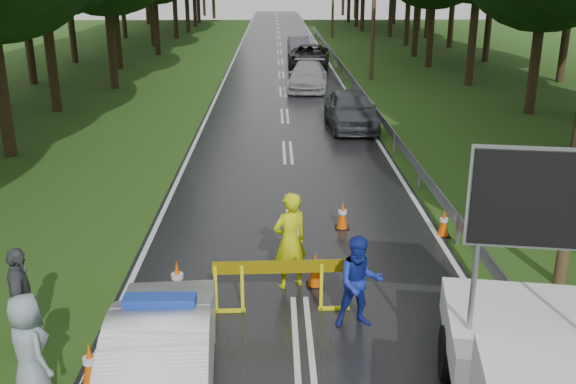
{
  "coord_description": "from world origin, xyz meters",
  "views": [
    {
      "loc": [
        -0.45,
        -9.39,
        5.85
      ],
      "look_at": [
        -0.16,
        3.98,
        1.3
      ],
      "focal_mm": 40.0,
      "sensor_mm": 36.0,
      "label": 1
    }
  ],
  "objects_px": {
    "queue_car_first": "(350,109)",
    "queue_car_second": "(308,76)",
    "civilian": "(360,282)",
    "barrier": "(282,273)",
    "queue_car_third": "(309,57)",
    "police_sedan": "(163,347)",
    "officer": "(290,241)",
    "queue_car_fourth": "(299,47)"
  },
  "relations": [
    {
      "from": "queue_car_first",
      "to": "queue_car_second",
      "type": "height_order",
      "value": "queue_car_first"
    },
    {
      "from": "civilian",
      "to": "queue_car_second",
      "type": "bearing_deg",
      "value": 83.61
    },
    {
      "from": "barrier",
      "to": "queue_car_third",
      "type": "height_order",
      "value": "queue_car_third"
    },
    {
      "from": "police_sedan",
      "to": "queue_car_first",
      "type": "bearing_deg",
      "value": -109.56
    },
    {
      "from": "police_sedan",
      "to": "officer",
      "type": "relative_size",
      "value": 2.17
    },
    {
      "from": "queue_car_fourth",
      "to": "police_sedan",
      "type": "bearing_deg",
      "value": -97.09
    },
    {
      "from": "queue_car_first",
      "to": "queue_car_second",
      "type": "bearing_deg",
      "value": 95.47
    },
    {
      "from": "police_sedan",
      "to": "queue_car_third",
      "type": "xyz_separation_m",
      "value": [
        3.96,
        34.06,
        0.06
      ]
    },
    {
      "from": "queue_car_fourth",
      "to": "officer",
      "type": "bearing_deg",
      "value": -94.56
    },
    {
      "from": "barrier",
      "to": "civilian",
      "type": "distance_m",
      "value": 1.42
    },
    {
      "from": "officer",
      "to": "queue_car_second",
      "type": "distance_m",
      "value": 22.8
    },
    {
      "from": "queue_car_second",
      "to": "queue_car_fourth",
      "type": "relative_size",
      "value": 1.14
    },
    {
      "from": "civilian",
      "to": "officer",
      "type": "bearing_deg",
      "value": 122.06
    },
    {
      "from": "barrier",
      "to": "queue_car_second",
      "type": "bearing_deg",
      "value": 84.38
    },
    {
      "from": "queue_car_fourth",
      "to": "queue_car_second",
      "type": "bearing_deg",
      "value": -92.42
    },
    {
      "from": "queue_car_fourth",
      "to": "queue_car_first",
      "type": "bearing_deg",
      "value": -89.34
    },
    {
      "from": "officer",
      "to": "police_sedan",
      "type": "bearing_deg",
      "value": 31.98
    },
    {
      "from": "queue_car_first",
      "to": "queue_car_third",
      "type": "relative_size",
      "value": 0.83
    },
    {
      "from": "police_sedan",
      "to": "queue_car_third",
      "type": "height_order",
      "value": "police_sedan"
    },
    {
      "from": "civilian",
      "to": "queue_car_third",
      "type": "distance_m",
      "value": 32.35
    },
    {
      "from": "officer",
      "to": "civilian",
      "type": "xyz_separation_m",
      "value": [
        1.16,
        -1.5,
        -0.14
      ]
    },
    {
      "from": "queue_car_first",
      "to": "queue_car_second",
      "type": "xyz_separation_m",
      "value": [
        -1.23,
        9.11,
        -0.06
      ]
    },
    {
      "from": "queue_car_first",
      "to": "queue_car_fourth",
      "type": "distance_m",
      "value": 23.76
    },
    {
      "from": "officer",
      "to": "queue_car_second",
      "type": "xyz_separation_m",
      "value": [
        1.5,
        22.75,
        -0.27
      ]
    },
    {
      "from": "police_sedan",
      "to": "queue_car_first",
      "type": "xyz_separation_m",
      "value": [
        4.67,
        16.86,
        0.08
      ]
    },
    {
      "from": "police_sedan",
      "to": "queue_car_third",
      "type": "bearing_deg",
      "value": -100.7
    },
    {
      "from": "barrier",
      "to": "officer",
      "type": "bearing_deg",
      "value": 78.61
    },
    {
      "from": "officer",
      "to": "queue_car_first",
      "type": "bearing_deg",
      "value": -128.33
    },
    {
      "from": "queue_car_second",
      "to": "queue_car_third",
      "type": "distance_m",
      "value": 8.11
    },
    {
      "from": "queue_car_second",
      "to": "queue_car_third",
      "type": "bearing_deg",
      "value": 91.67
    },
    {
      "from": "barrier",
      "to": "queue_car_third",
      "type": "distance_m",
      "value": 31.91
    },
    {
      "from": "queue_car_third",
      "to": "queue_car_fourth",
      "type": "xyz_separation_m",
      "value": [
        -0.45,
        6.53,
        -0.04
      ]
    },
    {
      "from": "officer",
      "to": "queue_car_first",
      "type": "xyz_separation_m",
      "value": [
        2.73,
        13.63,
        -0.21
      ]
    },
    {
      "from": "police_sedan",
      "to": "queue_car_third",
      "type": "distance_m",
      "value": 34.29
    },
    {
      "from": "queue_car_third",
      "to": "officer",
      "type": "bearing_deg",
      "value": -88.19
    },
    {
      "from": "officer",
      "to": "queue_car_fourth",
      "type": "xyz_separation_m",
      "value": [
        1.57,
        37.37,
        -0.27
      ]
    },
    {
      "from": "police_sedan",
      "to": "queue_car_fourth",
      "type": "distance_m",
      "value": 40.74
    },
    {
      "from": "queue_car_second",
      "to": "civilian",
      "type": "bearing_deg",
      "value": -85.47
    },
    {
      "from": "police_sedan",
      "to": "civilian",
      "type": "relative_size",
      "value": 2.55
    },
    {
      "from": "queue_car_first",
      "to": "queue_car_second",
      "type": "relative_size",
      "value": 0.92
    },
    {
      "from": "officer",
      "to": "civilian",
      "type": "distance_m",
      "value": 1.9
    },
    {
      "from": "barrier",
      "to": "officer",
      "type": "xyz_separation_m",
      "value": [
        0.17,
        1.0,
        0.21
      ]
    }
  ]
}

